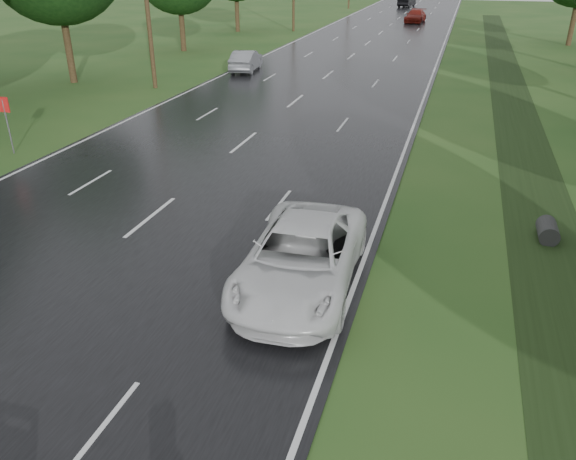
# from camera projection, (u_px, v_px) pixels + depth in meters

# --- Properties ---
(road) EXTENTS (14.00, 180.00, 0.04)m
(road) POSITION_uv_depth(u_px,v_px,m) (362.00, 48.00, 49.06)
(road) COLOR black
(road) RESTS_ON ground
(edge_stripe_east) EXTENTS (0.12, 180.00, 0.01)m
(edge_stripe_east) POSITION_uv_depth(u_px,v_px,m) (441.00, 51.00, 47.30)
(edge_stripe_east) COLOR silver
(edge_stripe_east) RESTS_ON road
(edge_stripe_west) EXTENTS (0.12, 180.00, 0.01)m
(edge_stripe_west) POSITION_uv_depth(u_px,v_px,m) (288.00, 44.00, 50.81)
(edge_stripe_west) COLOR silver
(edge_stripe_west) RESTS_ON road
(center_line) EXTENTS (0.12, 180.00, 0.01)m
(center_line) POSITION_uv_depth(u_px,v_px,m) (362.00, 48.00, 49.05)
(center_line) COLOR silver
(center_line) RESTS_ON road
(drainage_ditch) EXTENTS (2.20, 120.00, 0.56)m
(drainage_ditch) POSITION_uv_depth(u_px,v_px,m) (524.00, 148.00, 23.46)
(drainage_ditch) COLOR black
(drainage_ditch) RESTS_ON ground
(road_sign) EXTENTS (0.50, 0.06, 2.30)m
(road_sign) POSITION_uv_depth(u_px,v_px,m) (5.00, 114.00, 22.19)
(road_sign) COLOR slate
(road_sign) RESTS_ON ground
(white_pickup) EXTENTS (2.83, 5.68, 1.55)m
(white_pickup) POSITION_uv_depth(u_px,v_px,m) (301.00, 257.00, 13.32)
(white_pickup) COLOR silver
(white_pickup) RESTS_ON road
(silver_sedan) EXTENTS (2.00, 4.39, 1.40)m
(silver_sedan) POSITION_uv_depth(u_px,v_px,m) (246.00, 60.00, 38.84)
(silver_sedan) COLOR gray
(silver_sedan) RESTS_ON road
(far_car_red) EXTENTS (2.43, 5.13, 1.45)m
(far_car_red) POSITION_uv_depth(u_px,v_px,m) (415.00, 16.00, 67.36)
(far_car_red) COLOR maroon
(far_car_red) RESTS_ON road
(far_car_dark) EXTENTS (2.47, 5.26, 1.67)m
(far_car_dark) POSITION_uv_depth(u_px,v_px,m) (407.00, 1.00, 87.86)
(far_car_dark) COLOR black
(far_car_dark) RESTS_ON road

